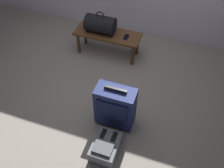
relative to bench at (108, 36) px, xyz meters
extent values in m
plane|color=gray|center=(0.14, -0.84, -0.32)|extent=(6.60, 6.60, 0.00)
cube|color=brown|center=(0.00, 0.00, 0.04)|extent=(1.00, 0.36, 0.04)
cylinder|color=brown|center=(-0.44, -0.13, -0.15)|extent=(0.05, 0.05, 0.35)
cylinder|color=brown|center=(0.44, -0.13, -0.15)|extent=(0.05, 0.05, 0.35)
cylinder|color=brown|center=(-0.44, 0.13, -0.15)|extent=(0.05, 0.05, 0.35)
cylinder|color=brown|center=(0.44, 0.13, -0.15)|extent=(0.05, 0.05, 0.35)
cylinder|color=black|center=(-0.11, 0.00, 0.19)|extent=(0.44, 0.26, 0.26)
torus|color=black|center=(-0.11, 0.00, 0.33)|extent=(0.14, 0.02, 0.14)
cube|color=#191E4C|center=(0.29, -0.01, 0.06)|extent=(0.07, 0.14, 0.01)
cube|color=black|center=(0.29, -0.01, 0.07)|extent=(0.06, 0.13, 0.00)
cube|color=navy|center=(0.54, -1.22, -0.01)|extent=(0.45, 0.23, 0.52)
cube|color=#11183E|center=(0.54, -1.35, 0.05)|extent=(0.36, 0.02, 0.24)
cube|color=#262628|center=(0.54, -1.22, 0.27)|extent=(0.25, 0.03, 0.04)
cylinder|color=black|center=(0.38, -1.14, -0.30)|extent=(0.02, 0.05, 0.05)
cylinder|color=black|center=(0.70, -1.14, -0.30)|extent=(0.02, 0.05, 0.05)
cube|color=slate|center=(0.57, -1.63, -0.24)|extent=(0.28, 0.38, 0.17)
cube|color=#515559|center=(0.57, -1.70, -0.14)|extent=(0.21, 0.17, 0.04)
cube|color=black|center=(0.50, -1.57, -0.14)|extent=(0.04, 0.19, 0.02)
cube|color=black|center=(0.63, -1.57, -0.14)|extent=(0.04, 0.19, 0.02)
camera|label=1|loc=(1.08, -2.89, 2.23)|focal=39.54mm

